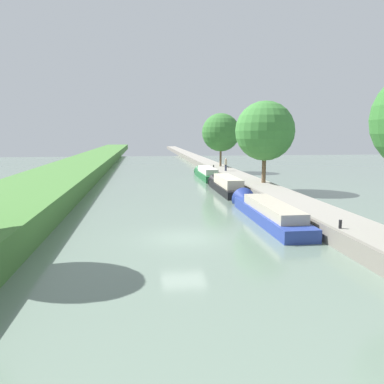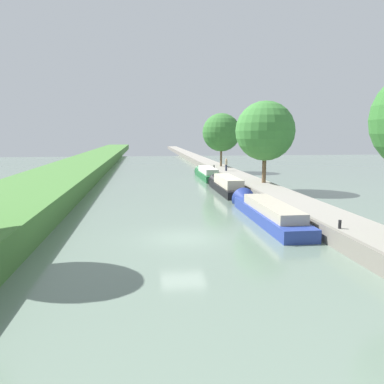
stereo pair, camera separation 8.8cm
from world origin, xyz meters
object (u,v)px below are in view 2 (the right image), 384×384
narrowboat_green (207,173)px  mooring_bollard_far (214,166)px  narrowboat_blue (265,211)px  mooring_bollard_near (340,224)px  narrowboat_black (226,185)px  person_walking (226,164)px

narrowboat_green → mooring_bollard_far: (1.85, 4.59, 0.51)m
narrowboat_blue → mooring_bollard_near: 6.91m
narrowboat_green → mooring_bollard_far: size_ratio=24.20×
narrowboat_black → narrowboat_green: narrowboat_black is taller
person_walking → mooring_bollard_near: bearing=-91.5°
narrowboat_green → mooring_bollard_far: 4.98m
narrowboat_black → mooring_bollard_near: 19.49m
person_walking → narrowboat_green: bearing=-175.9°
narrowboat_green → mooring_bollard_near: narrowboat_green is taller
narrowboat_black → mooring_bollard_near: size_ratio=23.65×
mooring_bollard_far → narrowboat_blue: bearing=-93.6°
narrowboat_green → person_walking: person_walking is taller
person_walking → mooring_bollard_far: person_walking is taller
person_walking → mooring_bollard_far: 4.52m
person_walking → mooring_bollard_near: 31.43m
narrowboat_black → narrowboat_green: bearing=90.0°
narrowboat_black → person_walking: (2.66, 12.01, 1.13)m
narrowboat_black → narrowboat_green: size_ratio=0.98×
narrowboat_black → mooring_bollard_far: size_ratio=23.65×
person_walking → mooring_bollard_far: bearing=100.5°
mooring_bollard_near → mooring_bollard_far: 35.81m
narrowboat_black → mooring_bollard_near: narrowboat_black is taller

